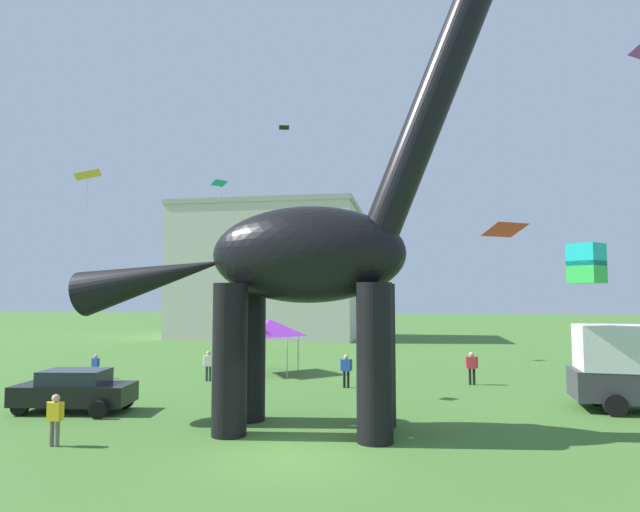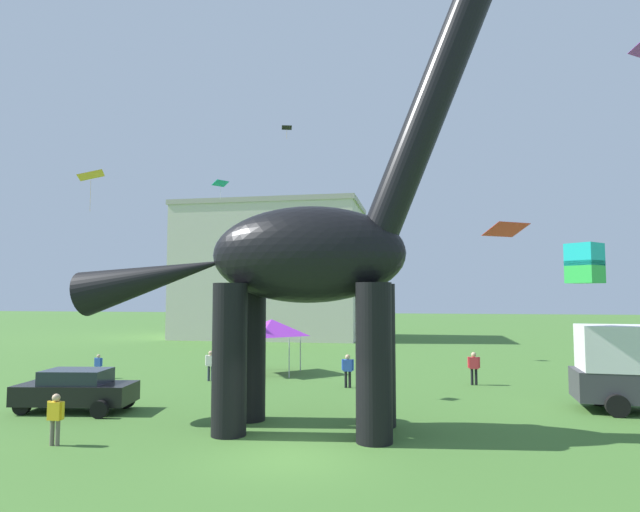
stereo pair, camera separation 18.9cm
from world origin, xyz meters
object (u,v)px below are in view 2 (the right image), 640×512
at_px(person_watching_child, 211,363).
at_px(kite_mid_right, 91,175).
at_px(person_near_flyer, 348,368).
at_px(kite_far_left, 506,230).
at_px(kite_high_right, 220,184).
at_px(person_strolling_adult, 98,364).
at_px(person_far_spectator, 474,365).
at_px(kite_apex, 585,263).
at_px(kite_drifting, 287,128).
at_px(person_vendor_side, 56,414).
at_px(festival_canopy_tent, 272,327).
at_px(dinosaur_sculpture, 305,255).
at_px(parked_sedan_left, 76,390).

xyz_separation_m(person_watching_child, kite_mid_right, (-7.77, 1.04, 10.21)).
bearing_deg(person_near_flyer, kite_far_left, 145.65).
bearing_deg(kite_high_right, person_watching_child, 116.07).
height_order(person_strolling_adult, kite_mid_right, kite_mid_right).
relative_size(person_far_spectator, kite_apex, 1.83).
relative_size(kite_mid_right, kite_drifting, 2.53).
distance_m(kite_far_left, kite_high_right, 12.14).
xyz_separation_m(person_strolling_adult, kite_high_right, (8.04, -3.66, 8.51)).
distance_m(person_strolling_adult, person_watching_child, 6.14).
relative_size(person_vendor_side, festival_canopy_tent, 0.47).
height_order(dinosaur_sculpture, festival_canopy_tent, dinosaur_sculpture).
relative_size(person_watching_child, kite_far_left, 0.86).
bearing_deg(person_strolling_adult, person_vendor_side, 146.32).
xyz_separation_m(person_vendor_side, kite_far_left, (13.60, 6.66, 5.88)).
xyz_separation_m(dinosaur_sculpture, kite_drifting, (-5.45, 19.03, 10.54)).
height_order(parked_sedan_left, kite_drifting, kite_drifting).
distance_m(dinosaur_sculpture, kite_apex, 8.68).
bearing_deg(kite_high_right, kite_far_left, -6.85).
relative_size(person_near_flyer, kite_apex, 1.80).
relative_size(person_near_flyer, person_watching_child, 1.02).
bearing_deg(festival_canopy_tent, kite_apex, -55.09).
xyz_separation_m(person_far_spectator, kite_drifting, (-11.67, 8.92, 15.25)).
relative_size(kite_far_left, kite_drifting, 1.96).
xyz_separation_m(kite_apex, kite_drifting, (-12.68, 23.78, 11.19)).
relative_size(kite_high_right, kite_drifting, 0.92).
relative_size(person_strolling_adult, person_vendor_side, 0.84).
bearing_deg(parked_sedan_left, kite_drifting, 70.15).
bearing_deg(kite_high_right, dinosaur_sculpture, -45.65).
bearing_deg(kite_drifting, parked_sedan_left, -101.30).
distance_m(kite_apex, kite_high_right, 16.16).
bearing_deg(person_watching_child, kite_mid_right, 128.17).
bearing_deg(person_strolling_adult, kite_drifting, -97.66).
xyz_separation_m(festival_canopy_tent, kite_apex, (11.73, -16.81, 2.47)).
height_order(dinosaur_sculpture, kite_drifting, kite_drifting).
bearing_deg(person_watching_child, festival_canopy_tent, 9.09).
distance_m(person_far_spectator, kite_high_right, 14.80).
height_order(person_near_flyer, person_vendor_side, person_near_flyer).
bearing_deg(kite_mid_right, person_strolling_adult, -38.06).
bearing_deg(person_watching_child, parked_sedan_left, -149.99).
relative_size(dinosaur_sculpture, person_strolling_adult, 12.60).
height_order(person_near_flyer, kite_high_right, kite_high_right).
bearing_deg(person_far_spectator, person_watching_child, 1.27).
relative_size(person_vendor_side, kite_far_left, 0.83).
bearing_deg(person_vendor_side, person_far_spectator, -71.88).
relative_size(person_strolling_adult, festival_canopy_tent, 0.39).
bearing_deg(person_far_spectator, person_vendor_side, 41.62).
xyz_separation_m(person_far_spectator, kite_high_right, (-11.14, -5.08, 8.31)).
height_order(dinosaur_sculpture, person_far_spectator, dinosaur_sculpture).
bearing_deg(kite_high_right, kite_mid_right, 152.96).
height_order(person_vendor_side, kite_drifting, kite_drifting).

